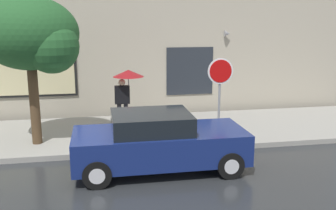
# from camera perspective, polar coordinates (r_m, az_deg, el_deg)

# --- Properties ---
(ground_plane) EXTENTS (60.00, 60.00, 0.00)m
(ground_plane) POSITION_cam_1_polar(r_m,az_deg,el_deg) (9.63, -9.90, -9.78)
(ground_plane) COLOR #282B2D
(sidewalk) EXTENTS (20.00, 4.00, 0.15)m
(sidewalk) POSITION_cam_1_polar(r_m,az_deg,el_deg) (12.44, -10.10, -4.24)
(sidewalk) COLOR gray
(sidewalk) RESTS_ON ground
(building_facade) EXTENTS (20.00, 0.67, 7.00)m
(building_facade) POSITION_cam_1_polar(r_m,az_deg,el_deg) (14.41, -10.81, 11.76)
(building_facade) COLOR #B2A893
(building_facade) RESTS_ON ground
(parked_car) EXTENTS (4.15, 1.85, 1.45)m
(parked_car) POSITION_cam_1_polar(r_m,az_deg,el_deg) (9.41, -1.45, -5.49)
(parked_car) COLOR navy
(parked_car) RESTS_ON ground
(pedestrian_with_umbrella) EXTENTS (0.99, 0.99, 1.90)m
(pedestrian_with_umbrella) POSITION_cam_1_polar(r_m,az_deg,el_deg) (12.42, -6.17, 3.40)
(pedestrian_with_umbrella) COLOR black
(pedestrian_with_umbrella) RESTS_ON sidewalk
(street_tree) EXTENTS (2.66, 2.26, 4.11)m
(street_tree) POSITION_cam_1_polar(r_m,az_deg,el_deg) (11.14, -19.23, 9.51)
(street_tree) COLOR #4C3823
(street_tree) RESTS_ON sidewalk
(stop_sign) EXTENTS (0.76, 0.10, 2.40)m
(stop_sign) POSITION_cam_1_polar(r_m,az_deg,el_deg) (11.32, 7.70, 3.36)
(stop_sign) COLOR gray
(stop_sign) RESTS_ON sidewalk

